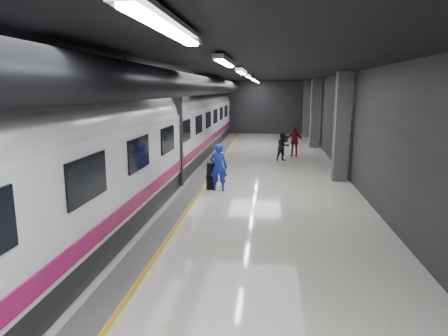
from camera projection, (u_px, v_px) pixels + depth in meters
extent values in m
plane|color=white|center=(227.00, 189.00, 15.48)|extent=(40.00, 40.00, 0.00)
cube|color=black|center=(227.00, 70.00, 14.61)|extent=(10.00, 40.00, 0.02)
cube|color=#28282B|center=(251.00, 108.00, 34.54)|extent=(10.00, 0.02, 4.50)
cube|color=#28282B|center=(100.00, 129.00, 15.60)|extent=(0.02, 40.00, 4.50)
cube|color=#28282B|center=(364.00, 133.00, 14.49)|extent=(0.02, 40.00, 4.50)
cube|color=slate|center=(193.00, 188.00, 15.63)|extent=(0.65, 39.80, 0.01)
cube|color=yellow|center=(203.00, 188.00, 15.59)|extent=(0.10, 39.80, 0.01)
cylinder|color=black|center=(192.00, 85.00, 14.86)|extent=(0.80, 38.00, 0.80)
cube|color=silver|center=(169.00, 25.00, 3.84)|extent=(0.22, 2.60, 0.10)
cube|color=silver|center=(225.00, 61.00, 8.72)|extent=(0.22, 2.60, 0.10)
cube|color=silver|center=(241.00, 71.00, 13.59)|extent=(0.22, 2.60, 0.10)
cube|color=silver|center=(249.00, 76.00, 18.46)|extent=(0.22, 2.60, 0.10)
cube|color=silver|center=(253.00, 79.00, 23.34)|extent=(0.22, 2.60, 0.10)
cube|color=silver|center=(256.00, 81.00, 28.21)|extent=(0.22, 2.60, 0.10)
cube|color=silver|center=(258.00, 82.00, 32.11)|extent=(0.22, 2.60, 0.10)
cube|color=#515154|center=(341.00, 127.00, 16.49)|extent=(0.55, 0.55, 4.50)
cube|color=#515154|center=(315.00, 113.00, 26.24)|extent=(0.55, 0.55, 4.50)
cube|color=#515154|center=(307.00, 109.00, 32.09)|extent=(0.55, 0.55, 4.50)
cube|color=black|center=(145.00, 178.00, 15.77)|extent=(2.80, 38.00, 0.60)
cube|color=white|center=(144.00, 143.00, 15.50)|extent=(2.90, 38.00, 2.20)
cylinder|color=white|center=(143.00, 118.00, 15.32)|extent=(2.80, 38.00, 2.80)
cube|color=#8F0D4B|center=(181.00, 164.00, 15.49)|extent=(0.04, 38.00, 0.35)
cube|color=black|center=(144.00, 136.00, 15.45)|extent=(3.05, 0.25, 3.80)
cube|color=black|center=(88.00, 179.00, 7.46)|extent=(0.05, 1.60, 0.85)
cube|color=black|center=(139.00, 153.00, 10.39)|extent=(0.05, 1.60, 0.85)
cube|color=black|center=(168.00, 139.00, 13.31)|extent=(0.05, 1.60, 0.85)
cube|color=black|center=(186.00, 130.00, 16.24)|extent=(0.05, 1.60, 0.85)
cube|color=black|center=(199.00, 124.00, 19.16)|extent=(0.05, 1.60, 0.85)
cube|color=black|center=(208.00, 120.00, 22.09)|extent=(0.05, 1.60, 0.85)
cube|color=black|center=(216.00, 116.00, 25.01)|extent=(0.05, 1.60, 0.85)
cube|color=black|center=(221.00, 113.00, 27.94)|extent=(0.05, 1.60, 0.85)
cube|color=black|center=(226.00, 111.00, 30.86)|extent=(0.05, 1.60, 0.85)
imported|color=#1928BF|center=(218.00, 167.00, 15.04)|extent=(0.67, 0.45, 1.81)
cube|color=black|center=(211.00, 182.00, 15.37)|extent=(0.39, 0.28, 0.59)
cube|color=black|center=(211.00, 169.00, 15.30)|extent=(0.34, 0.21, 0.43)
imported|color=black|center=(283.00, 147.00, 21.40)|extent=(0.92, 0.84, 1.53)
imported|color=maroon|center=(294.00, 141.00, 22.98)|extent=(1.03, 0.48, 1.72)
cube|color=black|center=(285.00, 139.00, 29.13)|extent=(0.34, 0.23, 0.48)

